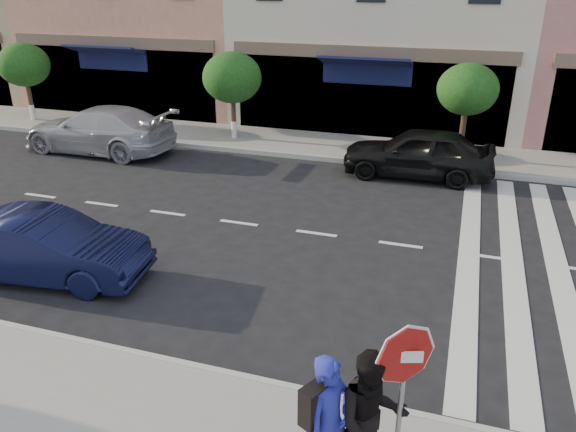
# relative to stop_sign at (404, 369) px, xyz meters

# --- Properties ---
(ground) EXTENTS (120.00, 120.00, 0.00)m
(ground) POSITION_rel_stop_sign_xyz_m (-2.77, 2.62, -1.74)
(ground) COLOR black
(ground) RESTS_ON ground
(sidewalk_far) EXTENTS (60.00, 3.00, 0.15)m
(sidewalk_far) POSITION_rel_stop_sign_xyz_m (-2.77, 13.62, -1.66)
(sidewalk_far) COLOR gray
(sidewalk_far) RESTS_ON ground
(street_tree_wa) EXTENTS (2.00, 2.00, 3.05)m
(street_tree_wa) POSITION_rel_stop_sign_xyz_m (-16.77, 13.42, 0.60)
(street_tree_wa) COLOR #473323
(street_tree_wa) RESTS_ON sidewalk_far
(street_tree_wb) EXTENTS (2.10, 2.10, 3.06)m
(street_tree_wb) POSITION_rel_stop_sign_xyz_m (-7.77, 13.42, 0.57)
(street_tree_wb) COLOR #473323
(street_tree_wb) RESTS_ON sidewalk_far
(street_tree_c) EXTENTS (1.90, 1.90, 3.04)m
(street_tree_c) POSITION_rel_stop_sign_xyz_m (0.23, 13.42, 0.62)
(street_tree_c) COLOR #473323
(street_tree_c) RESTS_ON sidewalk_far
(stop_sign) EXTENTS (0.73, 0.27, 2.15)m
(stop_sign) POSITION_rel_stop_sign_xyz_m (0.00, 0.00, 0.00)
(stop_sign) COLOR gray
(stop_sign) RESTS_ON sidewalk_near
(photographer) EXTENTS (0.67, 0.77, 1.77)m
(photographer) POSITION_rel_stop_sign_xyz_m (-0.74, -0.33, -0.70)
(photographer) COLOR #212697
(photographer) RESTS_ON sidewalk_near
(walker) EXTENTS (1.09, 1.01, 1.80)m
(walker) POSITION_rel_stop_sign_xyz_m (-0.30, -0.15, -0.69)
(walker) COLOR black
(walker) RESTS_ON sidewalk_near
(car_near_mid) EXTENTS (4.30, 1.97, 1.37)m
(car_near_mid) POSITION_rel_stop_sign_xyz_m (-7.43, 2.92, -1.05)
(car_near_mid) COLOR black
(car_near_mid) RESTS_ON ground
(car_far_left) EXTENTS (5.45, 2.36, 1.56)m
(car_far_left) POSITION_rel_stop_sign_xyz_m (-11.67, 10.78, -0.96)
(car_far_left) COLOR #A6A6AB
(car_far_left) RESTS_ON ground
(car_far_mid) EXTENTS (4.49, 1.87, 1.52)m
(car_far_mid) POSITION_rel_stop_sign_xyz_m (-0.95, 11.50, -0.98)
(car_far_mid) COLOR black
(car_far_mid) RESTS_ON ground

